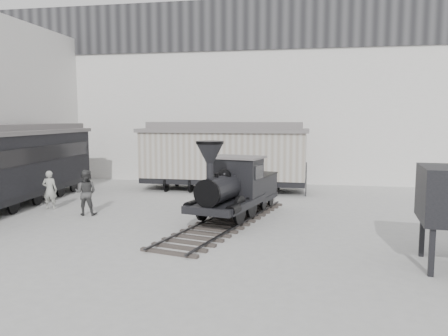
% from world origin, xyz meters
% --- Properties ---
extents(ground, '(90.00, 90.00, 0.00)m').
position_xyz_m(ground, '(0.00, 0.00, 0.00)').
color(ground, '#9E9E9B').
extents(north_wall, '(34.00, 2.51, 11.00)m').
position_xyz_m(north_wall, '(0.00, 14.98, 5.55)').
color(north_wall, silver).
rests_on(north_wall, ground).
extents(locomotive, '(3.92, 8.90, 3.07)m').
position_xyz_m(locomotive, '(0.84, 3.80, 1.14)').
color(locomotive, '#352E2B').
rests_on(locomotive, ground).
extents(boxcar, '(9.20, 3.04, 3.75)m').
position_xyz_m(boxcar, '(-0.80, 10.65, 1.96)').
color(boxcar, black).
rests_on(boxcar, ground).
extents(passenger_coach, '(3.53, 12.85, 3.40)m').
position_xyz_m(passenger_coach, '(-9.38, 4.56, 1.88)').
color(passenger_coach, black).
rests_on(passenger_coach, ground).
extents(visitor_a, '(0.69, 0.52, 1.69)m').
position_xyz_m(visitor_a, '(-7.33, 4.40, 0.85)').
color(visitor_a, '#ABADA3').
rests_on(visitor_a, ground).
extents(visitor_b, '(0.99, 0.82, 1.85)m').
position_xyz_m(visitor_b, '(-5.23, 3.62, 0.93)').
color(visitor_b, '#444444').
rests_on(visitor_b, ground).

